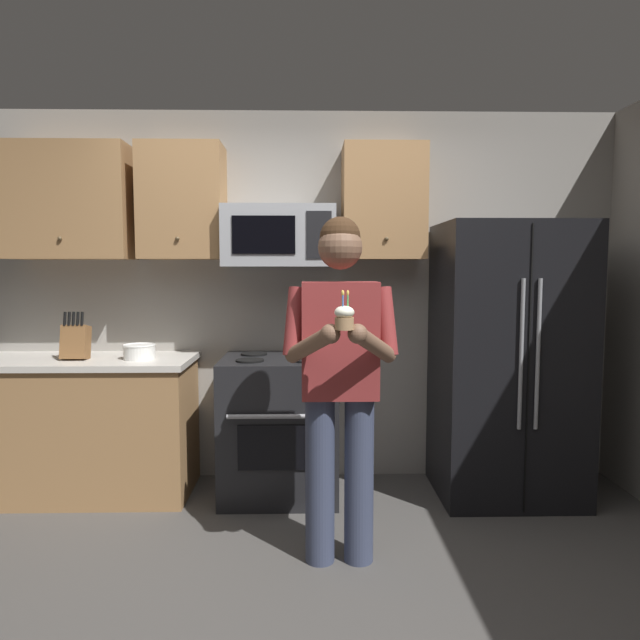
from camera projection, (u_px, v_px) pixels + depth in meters
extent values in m
plane|color=#474442|center=(299.00, 615.00, 2.48)|extent=(6.00, 6.00, 0.00)
cube|color=gray|center=(303.00, 297.00, 4.11)|extent=(4.40, 0.10, 2.60)
cube|color=black|center=(280.00, 426.00, 3.79)|extent=(0.76, 0.66, 0.92)
cube|color=black|center=(277.00, 448.00, 3.46)|extent=(0.48, 0.01, 0.28)
cylinder|color=#99999E|center=(277.00, 416.00, 3.42)|extent=(0.60, 0.03, 0.03)
cylinder|color=black|center=(250.00, 360.00, 3.60)|extent=(0.18, 0.18, 0.01)
cylinder|color=black|center=(307.00, 360.00, 3.61)|extent=(0.18, 0.18, 0.01)
cylinder|color=black|center=(254.00, 354.00, 3.88)|extent=(0.18, 0.18, 0.01)
cylinder|color=black|center=(307.00, 354.00, 3.89)|extent=(0.18, 0.18, 0.01)
cube|color=#9EA0A5|center=(280.00, 237.00, 3.80)|extent=(0.74, 0.40, 0.40)
cube|color=black|center=(264.00, 235.00, 3.59)|extent=(0.40, 0.01, 0.24)
cube|color=black|center=(319.00, 235.00, 3.60)|extent=(0.16, 0.01, 0.30)
cube|color=black|center=(507.00, 361.00, 3.74)|extent=(0.90, 0.72, 1.80)
cylinder|color=gray|center=(521.00, 355.00, 3.36)|extent=(0.02, 0.02, 0.90)
cylinder|color=gray|center=(538.00, 354.00, 3.36)|extent=(0.02, 0.02, 0.90)
cube|color=black|center=(528.00, 371.00, 3.38)|extent=(0.01, 0.01, 1.74)
cube|color=#9E7247|center=(70.00, 202.00, 3.80)|extent=(0.80, 0.34, 0.76)
sphere|color=brown|center=(60.00, 238.00, 3.64)|extent=(0.03, 0.03, 0.03)
cube|color=#9E7247|center=(183.00, 202.00, 3.81)|extent=(0.55, 0.34, 0.76)
sphere|color=brown|center=(177.00, 238.00, 3.66)|extent=(0.03, 0.03, 0.03)
cube|color=#9E7247|center=(383.00, 203.00, 3.84)|extent=(0.55, 0.34, 0.76)
sphere|color=brown|center=(387.00, 239.00, 3.68)|extent=(0.03, 0.03, 0.03)
cube|color=#9E7247|center=(85.00, 429.00, 3.78)|extent=(1.40, 0.62, 0.88)
cube|color=beige|center=(82.00, 361.00, 3.74)|extent=(1.44, 0.66, 0.04)
cube|color=brown|center=(76.00, 342.00, 3.68)|extent=(0.16, 0.15, 0.24)
cylinder|color=black|center=(65.00, 319.00, 3.65)|extent=(0.02, 0.04, 0.09)
cylinder|color=black|center=(69.00, 319.00, 3.65)|extent=(0.02, 0.04, 0.09)
cylinder|color=black|center=(73.00, 319.00, 3.65)|extent=(0.02, 0.04, 0.09)
cylinder|color=black|center=(78.00, 319.00, 3.65)|extent=(0.02, 0.04, 0.09)
cylinder|color=black|center=(82.00, 319.00, 3.65)|extent=(0.02, 0.04, 0.09)
cylinder|color=white|center=(139.00, 352.00, 3.70)|extent=(0.20, 0.20, 0.09)
torus|color=white|center=(139.00, 345.00, 3.70)|extent=(0.21, 0.21, 0.01)
cylinder|color=#383F59|center=(320.00, 480.00, 2.90)|extent=(0.15, 0.15, 0.86)
cylinder|color=#383F59|center=(359.00, 479.00, 2.91)|extent=(0.15, 0.15, 0.86)
cube|color=maroon|center=(340.00, 340.00, 2.84)|extent=(0.38, 0.22, 0.58)
sphere|color=brown|center=(340.00, 247.00, 2.80)|extent=(0.22, 0.22, 0.22)
sphere|color=#382314|center=(340.00, 237.00, 2.81)|extent=(0.20, 0.20, 0.20)
cylinder|color=maroon|center=(295.00, 322.00, 2.80)|extent=(0.15, 0.18, 0.35)
cylinder|color=brown|center=(310.00, 345.00, 2.65)|extent=(0.26, 0.33, 0.21)
sphere|color=brown|center=(330.00, 334.00, 2.52)|extent=(0.09, 0.09, 0.09)
cylinder|color=maroon|center=(386.00, 321.00, 2.81)|extent=(0.15, 0.18, 0.35)
cylinder|color=brown|center=(374.00, 345.00, 2.66)|extent=(0.26, 0.33, 0.21)
sphere|color=brown|center=(357.00, 334.00, 2.52)|extent=(0.09, 0.09, 0.09)
cylinder|color=#A87F56|center=(344.00, 324.00, 2.49)|extent=(0.08, 0.08, 0.06)
ellipsoid|color=white|center=(344.00, 312.00, 2.49)|extent=(0.09, 0.09, 0.06)
cylinder|color=#4CBF66|center=(348.00, 301.00, 2.49)|extent=(0.01, 0.01, 0.06)
ellipsoid|color=#FFD159|center=(348.00, 293.00, 2.48)|extent=(0.01, 0.01, 0.02)
cylinder|color=#F2D84C|center=(343.00, 301.00, 2.50)|extent=(0.01, 0.01, 0.06)
ellipsoid|color=#FFD159|center=(343.00, 293.00, 2.49)|extent=(0.01, 0.01, 0.02)
cylinder|color=#4C7FE5|center=(343.00, 302.00, 2.47)|extent=(0.01, 0.01, 0.06)
ellipsoid|color=#FFD159|center=(343.00, 293.00, 2.47)|extent=(0.01, 0.01, 0.02)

